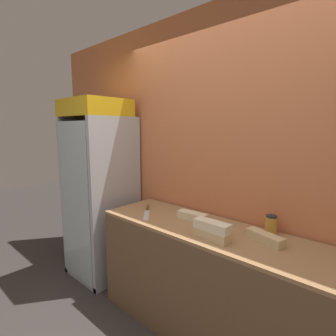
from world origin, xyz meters
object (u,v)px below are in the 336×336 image
Objects in this scene: sandwich_flat_right at (192,216)px; chefs_knife at (147,210)px; condiment_jar at (271,224)px; sandwich_stack_middle at (212,226)px; sandwich_flat_left at (265,238)px; beverage_cooler at (103,182)px; sandwich_stack_bottom at (212,235)px.

sandwich_flat_right is 0.89× the size of chefs_knife.
condiment_jar is at bearing 13.60° from chefs_knife.
sandwich_stack_middle reaches higher than sandwich_flat_right.
condiment_jar reaches higher than sandwich_stack_middle.
sandwich_flat_left is 0.18m from condiment_jar.
sandwich_stack_middle is 1.00× the size of sandwich_flat_right.
chefs_knife is at bearing -167.82° from sandwich_flat_right.
beverage_cooler is 1.23m from sandwich_flat_right.
sandwich_flat_right is (-0.33, 0.22, -0.06)m from sandwich_stack_middle.
sandwich_flat_left is at bearing 4.12° from chefs_knife.
sandwich_stack_middle is (1.56, -0.17, -0.07)m from beverage_cooler.
sandwich_stack_middle is at bearing -8.84° from chefs_knife.
sandwich_stack_middle is 0.80m from chefs_knife.
beverage_cooler reaches higher than sandwich_flat_right.
beverage_cooler is 1.86m from sandwich_flat_left.
sandwich_flat_left is 2.06× the size of condiment_jar.
sandwich_stack_middle is (0.00, 0.00, 0.06)m from sandwich_stack_bottom.
sandwich_flat_right is at bearing 146.59° from sandwich_stack_middle.
chefs_knife is (-0.79, 0.12, -0.02)m from sandwich_stack_bottom.
beverage_cooler is at bearing 173.73° from sandwich_stack_middle.
sandwich_stack_bottom is 0.06m from sandwich_stack_middle.
sandwich_flat_left is (1.85, 0.03, -0.13)m from beverage_cooler.
sandwich_stack_bottom is at bearing -33.41° from sandwich_flat_right.
sandwich_stack_middle is at bearing -125.34° from condiment_jar.
beverage_cooler is 7.29× the size of sandwich_stack_bottom.
sandwich_stack_middle reaches higher than chefs_knife.
sandwich_stack_bottom is 0.40m from sandwich_flat_right.
sandwich_flat_right is at bearing 146.59° from sandwich_stack_bottom.
beverage_cooler is 1.84m from condiment_jar.
sandwich_stack_bottom is 0.96× the size of sandwich_flat_left.
sandwich_stack_bottom is 0.36m from sandwich_flat_left.
sandwich_stack_bottom is 1.01× the size of sandwich_stack_middle.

